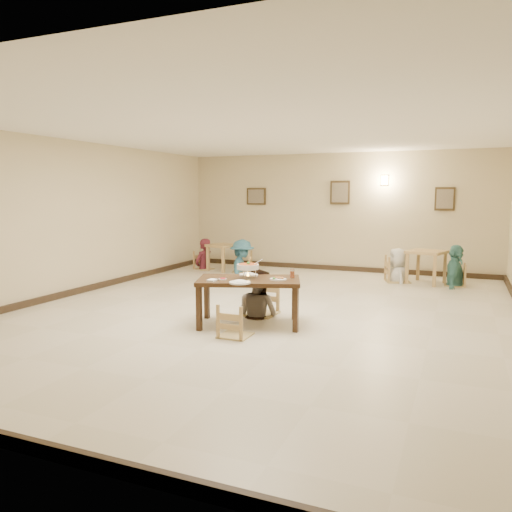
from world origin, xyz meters
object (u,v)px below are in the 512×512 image
at_px(chair_near, 235,305).
at_px(main_diner, 258,269).
at_px(bg_table_left, 223,249).
at_px(drink_glass, 292,274).
at_px(bg_diner_a, 204,239).
at_px(bg_chair_ll, 204,252).
at_px(bg_chair_rl, 398,258).
at_px(bg_diner_b, 242,239).
at_px(chair_far, 260,282).
at_px(curry_warmer, 248,267).
at_px(bg_diner_d, 456,245).
at_px(main_table, 249,284).
at_px(bg_table_right, 426,257).
at_px(bg_diner_c, 398,248).
at_px(bg_chair_lr, 242,253).
at_px(bg_chair_rr, 455,265).

height_order(chair_near, main_diner, main_diner).
distance_m(chair_near, bg_table_left, 6.02).
xyz_separation_m(drink_glass, bg_diner_a, (-3.88, 4.36, 0.04)).
bearing_deg(drink_glass, bg_chair_ll, 131.64).
xyz_separation_m(bg_chair_rl, bg_diner_b, (-3.80, -0.07, 0.28)).
bearing_deg(bg_table_left, bg_chair_rl, 0.16).
bearing_deg(chair_far, main_diner, -85.64).
xyz_separation_m(curry_warmer, bg_diner_d, (2.84, 4.63, 0.01)).
relative_size(chair_near, bg_diner_d, 0.50).
distance_m(main_table, curry_warmer, 0.26).
xyz_separation_m(bg_table_right, bg_chair_rl, (-0.60, -0.02, -0.05)).
bearing_deg(bg_chair_rl, bg_table_left, 72.02).
height_order(bg_diner_b, bg_diner_d, bg_diner_d).
height_order(chair_far, bg_diner_b, bg_diner_b).
bearing_deg(chair_far, bg_chair_ll, 132.41).
relative_size(curry_warmer, bg_diner_c, 0.24).
bearing_deg(curry_warmer, bg_chair_rl, 70.66).
relative_size(main_table, bg_table_right, 1.86).
bearing_deg(chair_far, bg_table_right, 63.96).
relative_size(main_table, drink_glass, 12.66).
distance_m(bg_chair_ll, bg_diner_a, 0.37).
bearing_deg(bg_diner_b, bg_chair_lr, -0.00).
height_order(main_diner, bg_chair_lr, main_diner).
bearing_deg(chair_far, main_table, -78.99).
bearing_deg(chair_near, bg_chair_ll, -57.95).
xyz_separation_m(chair_near, bg_diner_c, (1.55, 5.34, 0.32)).
bearing_deg(bg_table_right, bg_diner_d, -6.68).
relative_size(bg_chair_ll, bg_diner_d, 0.50).
bearing_deg(main_diner, chair_far, -71.34).
bearing_deg(bg_diner_d, bg_table_right, 88.29).
distance_m(drink_glass, bg_diner_d, 4.90).
xyz_separation_m(bg_table_left, bg_diner_d, (5.56, -0.03, 0.34)).
xyz_separation_m(main_table, bg_chair_ll, (-3.30, 4.66, -0.18)).
bearing_deg(chair_near, bg_chair_rl, -106.55).
bearing_deg(chair_far, bg_diner_b, 121.55).
relative_size(bg_chair_lr, bg_diner_d, 0.56).
bearing_deg(bg_diner_a, bg_table_left, 107.19).
height_order(bg_chair_ll, bg_chair_lr, bg_chair_lr).
relative_size(bg_diner_b, bg_diner_d, 0.93).
bearing_deg(chair_near, main_diner, -83.06).
xyz_separation_m(chair_far, bg_diner_c, (1.71, 4.03, 0.21)).
relative_size(main_table, main_diner, 1.10).
height_order(bg_table_left, bg_table_right, bg_table_right).
relative_size(chair_near, bg_chair_lr, 0.89).
height_order(bg_chair_rl, bg_chair_rr, bg_chair_rl).
height_order(main_table, bg_diner_a, bg_diner_a).
distance_m(chair_far, bg_diner_c, 4.38).
distance_m(main_diner, curry_warmer, 0.55).
relative_size(bg_table_left, bg_table_right, 0.94).
bearing_deg(bg_chair_ll, bg_diner_b, -74.25).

